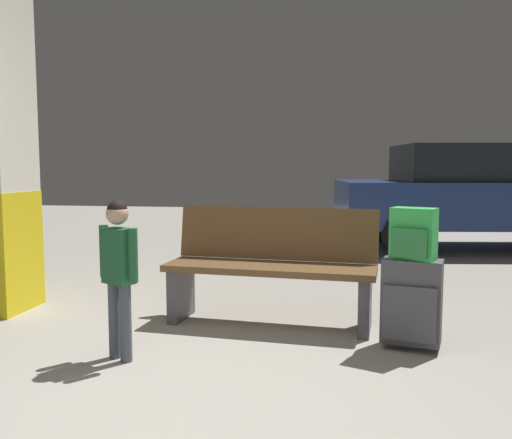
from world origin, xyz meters
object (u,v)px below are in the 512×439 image
(bench, at_px, (272,266))
(backpack_bright, at_px, (413,234))
(suitcase, at_px, (411,302))
(child, at_px, (119,262))
(parked_car_near, at_px, (480,194))

(bench, xyz_separation_m, backpack_bright, (0.99, -0.48, 0.33))
(suitcase, xyz_separation_m, child, (-1.83, -0.49, 0.30))
(suitcase, height_order, child, child)
(suitcase, distance_m, backpack_bright, 0.45)
(backpack_bright, bearing_deg, bench, 154.36)
(child, bearing_deg, backpack_bright, 14.95)
(bench, height_order, parked_car_near, parked_car_near)
(child, xyz_separation_m, parked_car_near, (3.33, 5.17, 0.19))
(bench, relative_size, suitcase, 2.72)
(suitcase, distance_m, parked_car_near, 4.94)
(backpack_bright, height_order, child, child)
(bench, relative_size, parked_car_near, 0.38)
(child, bearing_deg, bench, 49.22)
(backpack_bright, bearing_deg, child, -165.05)
(suitcase, relative_size, child, 0.60)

